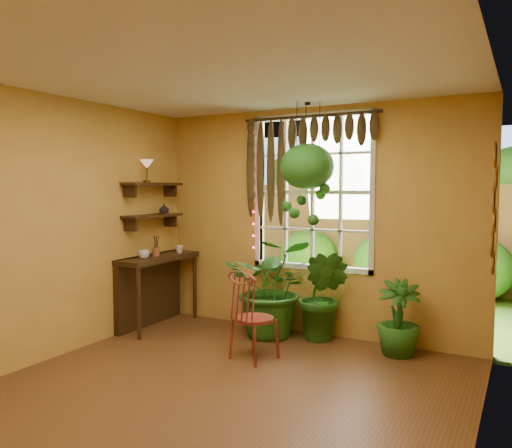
{
  "coord_description": "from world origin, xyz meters",
  "views": [
    {
      "loc": [
        2.26,
        -3.27,
        1.77
      ],
      "look_at": [
        -0.15,
        1.15,
        1.39
      ],
      "focal_mm": 35.0,
      "sensor_mm": 36.0,
      "label": 1
    }
  ],
  "objects": [
    {
      "name": "counter_ledge",
      "position": [
        -1.91,
        1.6,
        0.55
      ],
      "size": [
        0.4,
        1.2,
        0.9
      ],
      "color": "#33200E",
      "rests_on": "floor"
    },
    {
      "name": "floor",
      "position": [
        0.0,
        0.0,
        0.0
      ],
      "size": [
        4.5,
        4.5,
        0.0
      ],
      "primitive_type": "plane",
      "color": "brown",
      "rests_on": "ground"
    },
    {
      "name": "brush_jar",
      "position": [
        -1.8,
        1.56,
        1.03
      ],
      "size": [
        0.09,
        0.09,
        0.33
      ],
      "color": "#964E2B",
      "rests_on": "counter_ledge"
    },
    {
      "name": "backyard",
      "position": [
        0.24,
        6.87,
        1.28
      ],
      "size": [
        14.0,
        10.0,
        12.0
      ],
      "color": "#325D1A",
      "rests_on": "ground"
    },
    {
      "name": "cup_a",
      "position": [
        -1.78,
        1.31,
        0.95
      ],
      "size": [
        0.13,
        0.13,
        0.1
      ],
      "primitive_type": "imported",
      "rotation": [
        0.0,
        0.0,
        0.03
      ],
      "color": "silver",
      "rests_on": "counter_ledge"
    },
    {
      "name": "windsor_chair",
      "position": [
        -0.17,
        1.1,
        0.31
      ],
      "size": [
        0.49,
        0.5,
        1.06
      ],
      "rotation": [
        0.0,
        0.0,
        -0.27
      ],
      "color": "maroon",
      "rests_on": "floor"
    },
    {
      "name": "wall_back",
      "position": [
        0.0,
        2.25,
        1.35
      ],
      "size": [
        4.0,
        0.0,
        4.0
      ],
      "primitive_type": "plane",
      "rotation": [
        1.57,
        0.0,
        0.0
      ],
      "color": "gold",
      "rests_on": "floor"
    },
    {
      "name": "shelf_lower",
      "position": [
        -1.88,
        1.6,
        1.4
      ],
      "size": [
        0.25,
        0.9,
        0.04
      ],
      "primitive_type": "cube",
      "color": "#33200E",
      "rests_on": "wall_left"
    },
    {
      "name": "shelf_upper",
      "position": [
        -1.88,
        1.6,
        1.8
      ],
      "size": [
        0.25,
        0.9,
        0.04
      ],
      "primitive_type": "cube",
      "color": "#33200E",
      "rests_on": "wall_left"
    },
    {
      "name": "cup_b",
      "position": [
        -1.72,
        1.93,
        0.95
      ],
      "size": [
        0.11,
        0.11,
        0.1
      ],
      "primitive_type": "imported",
      "rotation": [
        0.0,
        0.0,
        0.08
      ],
      "color": "beige",
      "rests_on": "counter_ledge"
    },
    {
      "name": "hanging_basket",
      "position": [
        0.08,
        1.92,
        1.91
      ],
      "size": [
        0.6,
        0.6,
        1.38
      ],
      "color": "black",
      "rests_on": "ceiling"
    },
    {
      "name": "tiffany_lamp",
      "position": [
        -1.86,
        1.48,
        2.02
      ],
      "size": [
        0.17,
        0.17,
        0.28
      ],
      "color": "brown",
      "rests_on": "shelf_upper"
    },
    {
      "name": "string_lights",
      "position": [
        -0.76,
        2.19,
        1.75
      ],
      "size": [
        0.03,
        0.03,
        1.54
      ],
      "primitive_type": null,
      "color": "#FF2633",
      "rests_on": "window"
    },
    {
      "name": "wall_plates",
      "position": [
        1.98,
        1.79,
        1.55
      ],
      "size": [
        0.04,
        0.32,
        1.1
      ],
      "primitive_type": null,
      "color": "#EDE3C1",
      "rests_on": "wall_right"
    },
    {
      "name": "potted_plant_right",
      "position": [
        1.11,
        1.94,
        0.4
      ],
      "size": [
        0.57,
        0.57,
        0.79
      ],
      "primitive_type": "imported",
      "rotation": [
        0.0,
        0.0,
        0.36
      ],
      "color": "#1C4312",
      "rests_on": "floor"
    },
    {
      "name": "potted_plant_mid",
      "position": [
        0.24,
        2.02,
        0.52
      ],
      "size": [
        0.63,
        0.54,
        1.05
      ],
      "primitive_type": "imported",
      "rotation": [
        0.0,
        0.0,
        -0.13
      ],
      "color": "#1C4312",
      "rests_on": "floor"
    },
    {
      "name": "valance_vine",
      "position": [
        -0.08,
        2.16,
        2.28
      ],
      "size": [
        1.7,
        0.12,
        1.1
      ],
      "color": "#33200E",
      "rests_on": "window"
    },
    {
      "name": "ceiling",
      "position": [
        0.0,
        0.0,
        2.7
      ],
      "size": [
        4.5,
        4.5,
        0.0
      ],
      "primitive_type": "plane",
      "rotation": [
        3.14,
        0.0,
        0.0
      ],
      "color": "silver",
      "rests_on": "wall_back"
    },
    {
      "name": "wall_right",
      "position": [
        2.0,
        0.0,
        1.35
      ],
      "size": [
        0.0,
        4.5,
        4.5
      ],
      "primitive_type": "plane",
      "rotation": [
        1.57,
        0.0,
        -1.57
      ],
      "color": "gold",
      "rests_on": "floor"
    },
    {
      "name": "shelf_vase",
      "position": [
        -1.87,
        1.81,
        1.48
      ],
      "size": [
        0.13,
        0.13,
        0.13
      ],
      "primitive_type": "imported",
      "rotation": [
        0.0,
        0.0,
        -0.07
      ],
      "color": "#B2AD99",
      "rests_on": "shelf_lower"
    },
    {
      "name": "potted_plant_left",
      "position": [
        -0.34,
        1.9,
        0.59
      ],
      "size": [
        1.32,
        1.24,
        1.18
      ],
      "primitive_type": "imported",
      "rotation": [
        0.0,
        0.0,
        0.36
      ],
      "color": "#1C4312",
      "rests_on": "floor"
    },
    {
      "name": "wall_left",
      "position": [
        -2.0,
        0.0,
        1.35
      ],
      "size": [
        0.0,
        4.5,
        4.5
      ],
      "primitive_type": "plane",
      "rotation": [
        1.57,
        0.0,
        1.57
      ],
      "color": "gold",
      "rests_on": "floor"
    },
    {
      "name": "window",
      "position": [
        0.0,
        2.28,
        1.7
      ],
      "size": [
        1.52,
        0.1,
        1.86
      ],
      "color": "silver",
      "rests_on": "wall_back"
    }
  ]
}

